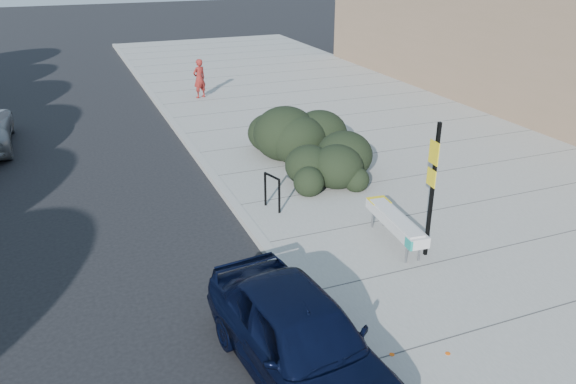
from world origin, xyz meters
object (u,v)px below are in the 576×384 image
Objects in this scene: sedan_navy at (301,338)px; pedestrian at (199,78)px; bench at (396,222)px; sign_post at (432,183)px; bike_rack at (272,189)px.

pedestrian is at bearing 74.85° from sedan_navy.
sign_post is at bearing -58.42° from bench.
sign_post is (2.08, -3.14, 1.04)m from bike_rack.
bench is 3.06m from bike_rack.
bike_rack is 11.08m from pedestrian.
sign_post is (0.32, -0.64, 1.06)m from bench.
sign_post reaches higher than bike_rack.
sign_post is at bearing 71.42° from pedestrian.
pedestrian is (1.01, 11.03, 0.26)m from bike_rack.
sedan_navy is at bearing -123.34° from bike_rack.
pedestrian is at bearing 67.73° from bike_rack.
bench is at bearing 33.48° from sedan_navy.
bench is 2.45× the size of bike_rack.
bike_rack is 5.46m from sedan_navy.
bike_rack is at bearing 128.76° from sign_post.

